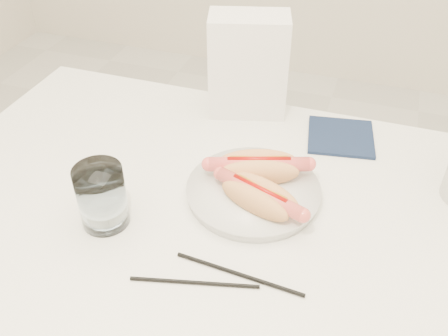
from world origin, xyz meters
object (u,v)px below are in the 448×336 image
(table, at_px, (226,239))
(napkin_box, at_px, (248,65))
(hotdog_left, at_px, (259,167))
(water_glass, at_px, (102,196))
(plate, at_px, (253,193))
(hotdog_right, at_px, (260,197))

(table, bearing_deg, napkin_box, 100.99)
(hotdog_left, height_order, napkin_box, napkin_box)
(water_glass, distance_m, napkin_box, 0.45)
(table, xyz_separation_m, plate, (0.03, 0.06, 0.07))
(napkin_box, bearing_deg, table, -94.77)
(hotdog_left, bearing_deg, hotdog_right, -91.91)
(plate, distance_m, hotdog_right, 0.06)
(plate, bearing_deg, hotdog_left, 91.34)
(water_glass, bearing_deg, hotdog_right, 22.34)
(water_glass, height_order, napkin_box, napkin_box)
(hotdog_right, bearing_deg, table, -137.39)
(plate, height_order, water_glass, water_glass)
(table, relative_size, hotdog_left, 6.56)
(table, bearing_deg, hotdog_right, 22.85)
(hotdog_right, xyz_separation_m, napkin_box, (-0.12, 0.33, 0.07))
(plate, bearing_deg, napkin_box, 108.96)
(napkin_box, bearing_deg, plate, -86.79)
(plate, xyz_separation_m, hotdog_left, (-0.00, 0.03, 0.03))
(table, height_order, napkin_box, napkin_box)
(hotdog_right, bearing_deg, water_glass, -137.89)
(plate, height_order, hotdog_right, hotdog_right)
(table, distance_m, napkin_box, 0.40)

